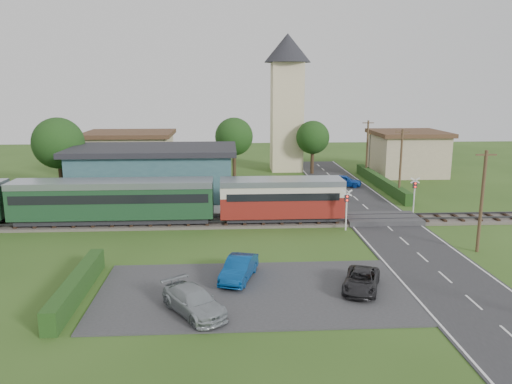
{
  "coord_description": "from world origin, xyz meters",
  "views": [
    {
      "loc": [
        -2.8,
        -37.63,
        11.22
      ],
      "look_at": [
        -0.41,
        4.0,
        2.22
      ],
      "focal_mm": 35.0,
      "sensor_mm": 36.0,
      "label": 1
    }
  ],
  "objects": [
    {
      "name": "pedestrian_near",
      "position": [
        -2.83,
        4.4,
        1.25
      ],
      "size": [
        0.64,
        0.47,
        1.59
      ],
      "primitive_type": "imported",
      "rotation": [
        0.0,
        0.0,
        2.98
      ],
      "color": "gray",
      "rests_on": "platform"
    },
    {
      "name": "ground",
      "position": [
        0.0,
        0.0,
        0.0
      ],
      "size": [
        120.0,
        120.0,
        0.0
      ],
      "primitive_type": "plane",
      "color": "#2D4C19"
    },
    {
      "name": "tree_b",
      "position": [
        -2.0,
        23.0,
        5.02
      ],
      "size": [
        4.6,
        4.6,
        7.34
      ],
      "color": "#332316",
      "rests_on": "ground"
    },
    {
      "name": "railway_track",
      "position": [
        0.0,
        2.0,
        0.11
      ],
      "size": [
        76.0,
        3.2,
        0.49
      ],
      "color": "#4C443D",
      "rests_on": "ground"
    },
    {
      "name": "church_tower",
      "position": [
        5.0,
        28.0,
        10.23
      ],
      "size": [
        6.0,
        6.0,
        17.6
      ],
      "color": "beige",
      "rests_on": "ground"
    },
    {
      "name": "car_park_dark",
      "position": [
        4.5,
        -12.12,
        0.62
      ],
      "size": [
        3.05,
        4.28,
        1.08
      ],
      "primitive_type": "imported",
      "rotation": [
        0.0,
        0.0,
        -0.36
      ],
      "color": "black",
      "rests_on": "car_park"
    },
    {
      "name": "tree_c",
      "position": [
        8.0,
        25.0,
        4.65
      ],
      "size": [
        4.2,
        4.2,
        6.78
      ],
      "color": "#332316",
      "rests_on": "ground"
    },
    {
      "name": "house_west",
      "position": [
        -15.0,
        25.0,
        2.79
      ],
      "size": [
        10.8,
        8.8,
        5.5
      ],
      "color": "tan",
      "rests_on": "ground"
    },
    {
      "name": "hedge_carpark",
      "position": [
        -11.0,
        -12.0,
        0.6
      ],
      "size": [
        0.8,
        9.0,
        1.2
      ],
      "primitive_type": "cube",
      "color": "#193814",
      "rests_on": "ground"
    },
    {
      "name": "crossing_signal_near",
      "position": [
        6.4,
        -0.41,
        2.14
      ],
      "size": [
        0.84,
        0.28,
        3.28
      ],
      "color": "silver",
      "rests_on": "ground"
    },
    {
      "name": "streetlamp_west",
      "position": [
        -22.0,
        20.0,
        3.04
      ],
      "size": [
        0.3,
        0.3,
        5.15
      ],
      "color": "#3F3F47",
      "rests_on": "ground"
    },
    {
      "name": "utility_pole_c",
      "position": [
        14.2,
        10.0,
        3.63
      ],
      "size": [
        1.4,
        0.22,
        7.0
      ],
      "color": "#473321",
      "rests_on": "ground"
    },
    {
      "name": "car_park_blue",
      "position": [
        -2.23,
        -10.2,
        0.75
      ],
      "size": [
        2.52,
        4.27,
        1.33
      ],
      "primitive_type": "imported",
      "rotation": [
        0.0,
        0.0,
        -0.29
      ],
      "color": "navy",
      "rests_on": "car_park"
    },
    {
      "name": "tree_a",
      "position": [
        -20.0,
        14.0,
        5.38
      ],
      "size": [
        5.2,
        5.2,
        8.0
      ],
      "color": "#332316",
      "rests_on": "ground"
    },
    {
      "name": "car_park_silver",
      "position": [
        -4.57,
        -14.5,
        0.72
      ],
      "size": [
        3.88,
        4.64,
        1.27
      ],
      "primitive_type": "imported",
      "rotation": [
        0.0,
        0.0,
        0.58
      ],
      "color": "#91989D",
      "rests_on": "car_park"
    },
    {
      "name": "equipment_hut",
      "position": [
        -18.0,
        5.2,
        1.75
      ],
      "size": [
        2.3,
        2.3,
        2.55
      ],
      "color": "beige",
      "rests_on": "platform"
    },
    {
      "name": "house_east",
      "position": [
        20.0,
        24.0,
        2.8
      ],
      "size": [
        8.8,
        8.8,
        5.5
      ],
      "color": "tan",
      "rests_on": "ground"
    },
    {
      "name": "road",
      "position": [
        10.0,
        0.0,
        0.03
      ],
      "size": [
        6.0,
        70.0,
        0.05
      ],
      "primitive_type": "cube",
      "color": "#28282B",
      "rests_on": "ground"
    },
    {
      "name": "crossing_deck",
      "position": [
        10.0,
        2.0,
        0.23
      ],
      "size": [
        6.2,
        3.4,
        0.45
      ],
      "primitive_type": "cube",
      "color": "#333335",
      "rests_on": "ground"
    },
    {
      "name": "car_on_road",
      "position": [
        10.17,
        16.45,
        0.71
      ],
      "size": [
        4.14,
        2.68,
        1.31
      ],
      "primitive_type": "imported",
      "rotation": [
        0.0,
        0.0,
        1.25
      ],
      "color": "#103FA5",
      "rests_on": "road"
    },
    {
      "name": "train",
      "position": [
        -15.21,
        2.0,
        2.18
      ],
      "size": [
        43.2,
        2.9,
        3.4
      ],
      "color": "#232328",
      "rests_on": "ground"
    },
    {
      "name": "utility_pole_d",
      "position": [
        14.2,
        22.0,
        3.63
      ],
      "size": [
        1.4,
        0.22,
        7.0
      ],
      "color": "#473321",
      "rests_on": "ground"
    },
    {
      "name": "station_building",
      "position": [
        -10.0,
        10.99,
        2.69
      ],
      "size": [
        16.0,
        9.0,
        5.3
      ],
      "color": "#315861",
      "rests_on": "ground"
    },
    {
      "name": "hedge_station",
      "position": [
        -10.0,
        15.5,
        0.65
      ],
      "size": [
        22.0,
        0.8,
        1.3
      ],
      "primitive_type": "cube",
      "color": "#193814",
      "rests_on": "ground"
    },
    {
      "name": "streetlamp_east",
      "position": [
        16.0,
        27.0,
        3.04
      ],
      "size": [
        0.3,
        0.3,
        5.15
      ],
      "color": "#3F3F47",
      "rests_on": "ground"
    },
    {
      "name": "crossing_signal_far",
      "position": [
        13.6,
        4.39,
        2.14
      ],
      "size": [
        0.84,
        0.28,
        3.28
      ],
      "color": "silver",
      "rests_on": "ground"
    },
    {
      "name": "utility_pole_b",
      "position": [
        14.2,
        -6.0,
        3.63
      ],
      "size": [
        1.4,
        0.22,
        7.0
      ],
      "color": "#473321",
      "rests_on": "ground"
    },
    {
      "name": "car_park",
      "position": [
        -1.5,
        -12.0,
        0.04
      ],
      "size": [
        17.0,
        9.0,
        0.08
      ],
      "primitive_type": "cube",
      "color": "#333335",
      "rests_on": "ground"
    },
    {
      "name": "platform",
      "position": [
        -10.0,
        5.2,
        0.23
      ],
      "size": [
        30.0,
        3.0,
        0.45
      ],
      "primitive_type": "cube",
      "color": "gray",
      "rests_on": "ground"
    },
    {
      "name": "hedge_roadside",
      "position": [
        14.2,
        16.0,
        0.6
      ],
      "size": [
        0.8,
        18.0,
        1.2
      ],
      "primitive_type": "cube",
      "color": "#193814",
      "rests_on": "ground"
    },
    {
      "name": "pedestrian_far",
      "position": [
        -17.97,
        5.52,
        1.28
      ],
      "size": [
        0.78,
        0.92,
        1.65
      ],
      "primitive_type": "imported",
      "rotation": [
        0.0,
        0.0,
        1.78
      ],
      "color": "gray",
      "rests_on": "platform"
    }
  ]
}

